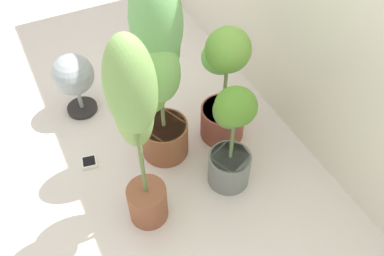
% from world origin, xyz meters
% --- Properties ---
extents(ground_plane, '(8.00, 8.00, 0.00)m').
position_xyz_m(ground_plane, '(0.00, 0.00, 0.00)').
color(ground_plane, silver).
rests_on(ground_plane, ground).
extents(potted_plant_center, '(0.35, 0.30, 1.08)m').
position_xyz_m(potted_plant_center, '(-0.04, 0.13, 0.59)').
color(potted_plant_center, brown).
rests_on(potted_plant_center, ground).
extents(potted_plant_back_right, '(0.27, 0.22, 0.63)m').
position_xyz_m(potted_plant_back_right, '(0.28, 0.35, 0.31)').
color(potted_plant_back_right, slate).
rests_on(potted_plant_back_right, ground).
extents(potted_plant_front_right, '(0.30, 0.25, 1.07)m').
position_xyz_m(potted_plant_front_right, '(0.28, -0.10, 0.62)').
color(potted_plant_front_right, brown).
rests_on(potted_plant_front_right, ground).
extents(potted_plant_back_center, '(0.39, 0.33, 0.71)m').
position_xyz_m(potted_plant_back_center, '(-0.02, 0.48, 0.37)').
color(potted_plant_back_center, '#944B3C').
rests_on(potted_plant_back_center, ground).
extents(hygrometer_box, '(0.09, 0.09, 0.03)m').
position_xyz_m(hygrometer_box, '(-0.13, -0.28, 0.01)').
color(hygrometer_box, white).
rests_on(hygrometer_box, ground).
extents(floor_fan, '(0.32, 0.32, 0.40)m').
position_xyz_m(floor_fan, '(-0.55, -0.19, 0.26)').
color(floor_fan, '#272625').
rests_on(floor_fan, ground).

